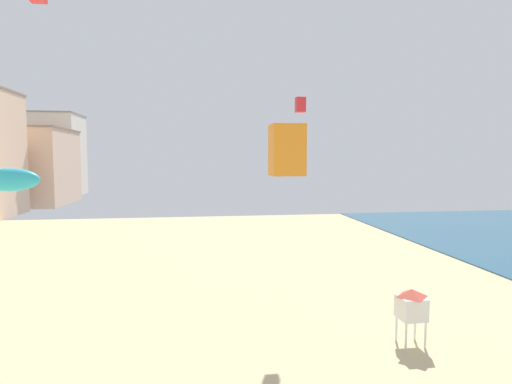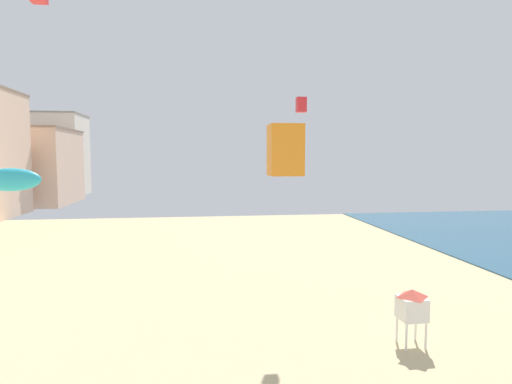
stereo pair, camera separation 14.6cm
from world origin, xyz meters
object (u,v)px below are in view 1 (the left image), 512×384
at_px(kite_cyan_parafoil, 8,180).
at_px(kite_orange_box, 287,150).
at_px(lifeguard_stand, 411,305).
at_px(kite_red_box, 300,105).

distance_m(kite_cyan_parafoil, kite_orange_box, 15.26).
relative_size(lifeguard_stand, kite_red_box, 3.16).
height_order(lifeguard_stand, kite_red_box, kite_red_box).
height_order(kite_cyan_parafoil, kite_orange_box, kite_orange_box).
relative_size(kite_red_box, kite_orange_box, 0.54).
relative_size(kite_cyan_parafoil, kite_orange_box, 1.94).
bearing_deg(lifeguard_stand, kite_cyan_parafoil, 178.12).
bearing_deg(kite_red_box, kite_cyan_parafoil, -175.89).
relative_size(lifeguard_stand, kite_cyan_parafoil, 0.89).
xyz_separation_m(lifeguard_stand, kite_orange_box, (-6.81, -5.24, 6.74)).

